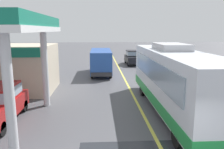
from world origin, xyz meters
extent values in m
plane|color=#4C4C51|center=(0.00, 20.00, 0.00)|extent=(120.00, 120.00, 0.00)
cube|color=#D8CC4C|center=(0.00, 15.00, 0.00)|extent=(0.16, 50.00, 0.01)
cube|color=silver|center=(1.79, 7.35, 1.88)|extent=(2.50, 11.00, 2.90)
cube|color=#1E8C3F|center=(1.79, 7.35, 0.77)|extent=(2.54, 11.04, 0.56)
cube|color=#8C9EAD|center=(0.52, 7.35, 2.33)|extent=(0.06, 9.35, 1.10)
cube|color=#8C9EAD|center=(3.06, 7.35, 2.33)|extent=(0.06, 9.35, 1.10)
cube|color=#B2B2B7|center=(1.79, 8.35, 3.51)|extent=(1.60, 2.80, 0.36)
cylinder|color=black|center=(0.69, 3.45, 0.50)|extent=(0.30, 1.00, 1.00)
cylinder|color=black|center=(0.69, 10.65, 0.50)|extent=(0.30, 1.00, 1.00)
cylinder|color=black|center=(2.89, 10.65, 0.50)|extent=(0.30, 1.00, 1.00)
cylinder|color=silver|center=(-5.48, 3.36, 2.30)|extent=(0.36, 0.36, 4.60)
cylinder|color=silver|center=(-5.48, 8.76, 2.30)|extent=(0.36, 0.36, 4.60)
cube|color=beige|center=(-9.18, 12.26, 1.70)|extent=(7.00, 4.40, 3.40)
cylinder|color=black|center=(-6.50, 4.78, 0.32)|extent=(0.20, 0.64, 0.64)
cylinder|color=black|center=(-6.50, 7.78, 0.32)|extent=(0.20, 0.64, 0.64)
cube|color=#264C9E|center=(-2.15, 18.50, 1.39)|extent=(2.00, 6.00, 2.10)
cube|color=#8C9EAD|center=(-2.15, 18.50, 1.79)|extent=(2.04, 5.10, 0.80)
cube|color=#2D2D33|center=(-2.15, 15.45, 0.54)|extent=(1.90, 0.16, 0.36)
cylinder|color=black|center=(-3.03, 16.50, 0.38)|extent=(0.22, 0.76, 0.76)
cylinder|color=black|center=(-1.27, 16.50, 0.38)|extent=(0.22, 0.76, 0.76)
cylinder|color=black|center=(-3.03, 20.50, 0.38)|extent=(0.22, 0.76, 0.76)
cylinder|color=black|center=(-1.27, 20.50, 0.38)|extent=(0.22, 0.76, 0.76)
cube|color=black|center=(2.02, 24.80, 0.72)|extent=(1.70, 4.20, 0.80)
cube|color=black|center=(2.02, 25.00, 1.47)|extent=(1.50, 2.31, 0.70)
cube|color=#8C9EAD|center=(2.02, 25.00, 1.47)|extent=(1.53, 2.35, 0.49)
cylinder|color=black|center=(1.27, 23.30, 0.32)|extent=(0.20, 0.64, 0.64)
cylinder|color=black|center=(2.77, 23.30, 0.32)|extent=(0.20, 0.64, 0.64)
cylinder|color=black|center=(1.27, 26.30, 0.32)|extent=(0.20, 0.64, 0.64)
cylinder|color=black|center=(2.77, 26.30, 0.32)|extent=(0.20, 0.64, 0.64)
camera|label=1|loc=(-2.32, -4.50, 4.45)|focal=36.54mm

